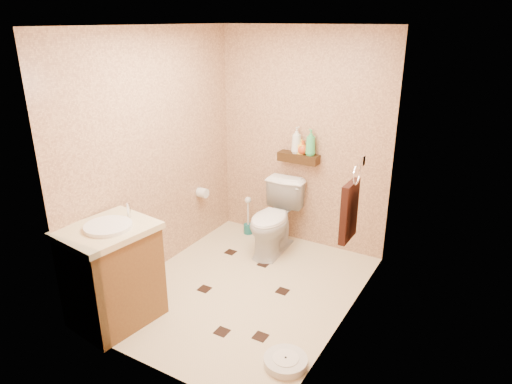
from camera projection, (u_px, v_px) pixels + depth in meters
The scene contains 18 objects.
ground at pixel (243, 289), 4.42m from camera, with size 2.50×2.50×0.00m, color beige.
wall_back at pixel (302, 140), 5.00m from camera, with size 2.00×0.04×2.40m, color tan.
wall_front at pixel (141, 223), 2.98m from camera, with size 2.00×0.04×2.40m, color tan.
wall_left at pixel (155, 155), 4.46m from camera, with size 0.04×2.50×2.40m, color tan.
wall_right at pixel (352, 191), 3.52m from camera, with size 0.04×2.50×2.40m, color tan.
ceiling at pixel (240, 25), 3.56m from camera, with size 2.00×2.50×0.02m, color white.
wall_shelf at pixel (298, 158), 5.00m from camera, with size 0.46×0.14×0.10m, color #3B2510.
floor_accents at pixel (244, 291), 4.38m from camera, with size 1.12×1.31×0.01m.
toilet at pixel (274, 219), 5.00m from camera, with size 0.44×0.77×0.78m, color white.
vanity at pixel (113, 273), 3.82m from camera, with size 0.68×0.79×1.01m.
bathroom_scale at pixel (286, 361), 3.44m from camera, with size 0.35×0.35×0.07m.
toilet_brush at pixel (248, 221), 5.50m from camera, with size 0.11×0.11×0.47m.
towel_ring at pixel (350, 209), 3.85m from camera, with size 0.12×0.30×0.76m.
toilet_paper at pixel (203, 193), 5.17m from camera, with size 0.12×0.11×0.12m.
bottle_a at pixel (297, 140), 4.94m from camera, with size 0.11×0.11×0.29m, color silver.
bottle_b at pixel (301, 147), 4.94m from camera, with size 0.07×0.07×0.16m, color yellow.
bottle_c at pixel (303, 147), 4.93m from camera, with size 0.12×0.12×0.15m, color #C04216.
bottle_d at pixel (311, 142), 4.87m from camera, with size 0.11×0.11×0.28m, color #3AAE63.
Camera 1 is at (2.01, -3.22, 2.45)m, focal length 32.00 mm.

